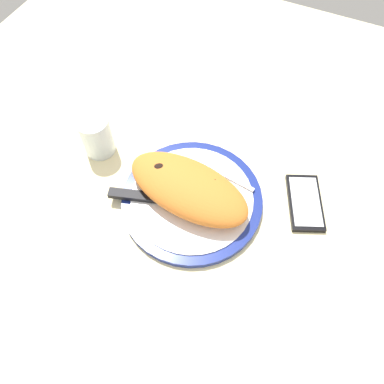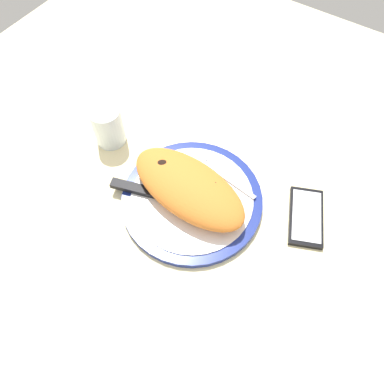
# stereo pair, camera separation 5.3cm
# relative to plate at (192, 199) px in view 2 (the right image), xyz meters

# --- Properties ---
(ground_plane) EXTENTS (1.50, 1.50, 0.03)m
(ground_plane) POSITION_rel_plate_xyz_m (0.00, 0.00, -0.02)
(ground_plane) COLOR beige
(plate) EXTENTS (0.29, 0.29, 0.02)m
(plate) POSITION_rel_plate_xyz_m (0.00, 0.00, 0.00)
(plate) COLOR navy
(plate) RESTS_ON ground_plane
(calzone) EXTENTS (0.27, 0.15, 0.06)m
(calzone) POSITION_rel_plate_xyz_m (0.01, 0.00, 0.04)
(calzone) COLOR orange
(calzone) RESTS_ON plate
(fork) EXTENTS (0.17, 0.04, 0.00)m
(fork) POSITION_rel_plate_xyz_m (-0.01, -0.08, 0.01)
(fork) COLOR silver
(fork) RESTS_ON plate
(knife) EXTENTS (0.23, 0.09, 0.01)m
(knife) POSITION_rel_plate_xyz_m (0.08, 0.04, 0.01)
(knife) COLOR silver
(knife) RESTS_ON plate
(smartphone) EXTENTS (0.11, 0.15, 0.01)m
(smartphone) POSITION_rel_plate_xyz_m (-0.21, -0.09, -0.00)
(smartphone) COLOR black
(smartphone) RESTS_ON ground_plane
(water_glass) EXTENTS (0.07, 0.07, 0.09)m
(water_glass) POSITION_rel_plate_xyz_m (0.24, -0.04, 0.03)
(water_glass) COLOR silver
(water_glass) RESTS_ON ground_plane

